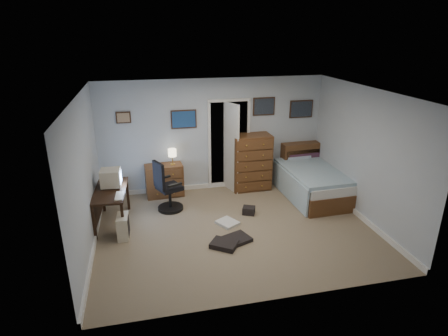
# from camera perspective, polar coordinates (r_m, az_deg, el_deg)

# --- Properties ---
(floor) EXTENTS (5.00, 4.00, 0.02)m
(floor) POSITION_cam_1_polar(r_m,az_deg,el_deg) (7.03, 1.69, -9.26)
(floor) COLOR gray
(floor) RESTS_ON ground
(computer_desk) EXTENTS (0.63, 1.24, 0.70)m
(computer_desk) POSITION_cam_1_polar(r_m,az_deg,el_deg) (7.27, -17.48, -4.37)
(computer_desk) COLOR black
(computer_desk) RESTS_ON floor
(crt_monitor) EXTENTS (0.38, 0.36, 0.34)m
(crt_monitor) POSITION_cam_1_polar(r_m,az_deg,el_deg) (7.26, -16.86, -1.45)
(crt_monitor) COLOR beige
(crt_monitor) RESTS_ON computer_desk
(keyboard) EXTENTS (0.16, 0.38, 0.02)m
(keyboard) POSITION_cam_1_polar(r_m,az_deg,el_deg) (6.85, -15.63, -4.13)
(keyboard) COLOR beige
(keyboard) RESTS_ON computer_desk
(pc_tower) EXTENTS (0.21, 0.40, 0.42)m
(pc_tower) POSITION_cam_1_polar(r_m,az_deg,el_deg) (6.89, -15.11, -8.59)
(pc_tower) COLOR beige
(pc_tower) RESTS_ON floor
(office_chair) EXTENTS (0.68, 0.68, 1.06)m
(office_chair) POSITION_cam_1_polar(r_m,az_deg,el_deg) (7.60, -8.68, -3.57)
(office_chair) COLOR black
(office_chair) RESTS_ON floor
(media_stack) EXTENTS (0.17, 0.17, 0.82)m
(media_stack) POSITION_cam_1_polar(r_m,az_deg,el_deg) (8.61, -17.04, -1.32)
(media_stack) COLOR maroon
(media_stack) RESTS_ON floor
(low_dresser) EXTENTS (0.82, 0.45, 0.71)m
(low_dresser) POSITION_cam_1_polar(r_m,az_deg,el_deg) (8.30, -9.07, -1.87)
(low_dresser) COLOR brown
(low_dresser) RESTS_ON floor
(table_lamp) EXTENTS (0.19, 0.19, 0.35)m
(table_lamp) POSITION_cam_1_polar(r_m,az_deg,el_deg) (8.10, -7.89, 2.24)
(table_lamp) COLOR gold
(table_lamp) RESTS_ON low_dresser
(doorway) EXTENTS (0.96, 1.12, 2.05)m
(doorway) POSITION_cam_1_polar(r_m,az_deg,el_deg) (8.75, 0.28, 4.06)
(doorway) COLOR black
(doorway) RESTS_ON floor
(tall_dresser) EXTENTS (0.88, 0.53, 1.27)m
(tall_dresser) POSITION_cam_1_polar(r_m,az_deg,el_deg) (8.50, 4.13, 0.91)
(tall_dresser) COLOR brown
(tall_dresser) RESTS_ON floor
(headboard_bookcase) EXTENTS (1.10, 0.35, 0.97)m
(headboard_bookcase) POSITION_cam_1_polar(r_m,az_deg,el_deg) (9.10, 12.00, 1.02)
(headboard_bookcase) COLOR brown
(headboard_bookcase) RESTS_ON floor
(bed) EXTENTS (1.20, 2.15, 0.69)m
(bed) POSITION_cam_1_polar(r_m,az_deg,el_deg) (8.46, 12.94, -1.91)
(bed) COLOR brown
(bed) RESTS_ON floor
(wall_posters) EXTENTS (4.38, 0.04, 0.60)m
(wall_posters) POSITION_cam_1_polar(r_m,az_deg,el_deg) (8.34, 2.25, 8.50)
(wall_posters) COLOR #331E11
(wall_posters) RESTS_ON floor
(floor_clutter) EXTENTS (1.16, 1.46, 0.15)m
(floor_clutter) POSITION_cam_1_polar(r_m,az_deg,el_deg) (6.83, 1.44, -9.70)
(floor_clutter) COLOR black
(floor_clutter) RESTS_ON floor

